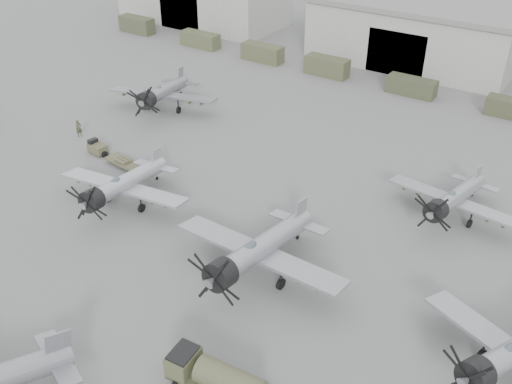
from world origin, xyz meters
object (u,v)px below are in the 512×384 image
at_px(aircraft_mid_2, 256,251).
at_px(aircraft_mid_1, 121,186).
at_px(aircraft_far_0, 161,93).
at_px(tug_trailer, 107,153).
at_px(aircraft_far_1, 453,199).
at_px(ground_crew, 79,128).
at_px(fuel_tanker, 216,377).

bearing_deg(aircraft_mid_2, aircraft_mid_1, 176.01).
xyz_separation_m(aircraft_mid_2, aircraft_far_0, (-25.95, 18.80, -0.16)).
distance_m(aircraft_mid_2, tug_trailer, 24.04).
relative_size(aircraft_mid_2, aircraft_far_1, 1.19).
height_order(aircraft_mid_2, aircraft_far_0, aircraft_mid_2).
bearing_deg(aircraft_mid_1, aircraft_far_0, 113.90).
bearing_deg(ground_crew, aircraft_far_0, -2.81).
height_order(aircraft_far_1, fuel_tanker, aircraft_far_1).
bearing_deg(aircraft_far_1, aircraft_far_0, -178.22).
distance_m(aircraft_far_0, ground_crew, 10.60).
height_order(aircraft_mid_1, tug_trailer, aircraft_mid_1).
bearing_deg(aircraft_mid_1, ground_crew, 144.22).
xyz_separation_m(aircraft_mid_2, tug_trailer, (-22.93, 6.96, -1.98)).
xyz_separation_m(aircraft_mid_2, fuel_tanker, (3.81, -9.87, -1.14)).
xyz_separation_m(fuel_tanker, tug_trailer, (-26.73, 16.83, -0.84)).
height_order(aircraft_mid_1, aircraft_far_0, aircraft_far_0).
height_order(aircraft_far_1, tug_trailer, aircraft_far_1).
distance_m(aircraft_far_0, tug_trailer, 12.36).
bearing_deg(tug_trailer, aircraft_mid_1, -29.17).
xyz_separation_m(fuel_tanker, ground_crew, (-32.97, 18.67, -0.44)).
xyz_separation_m(aircraft_mid_2, ground_crew, (-29.16, 8.80, -1.58)).
relative_size(aircraft_mid_2, fuel_tanker, 2.16).
distance_m(aircraft_mid_1, ground_crew, 15.91).
relative_size(aircraft_far_1, tug_trailer, 1.57).
height_order(aircraft_far_0, fuel_tanker, aircraft_far_0).
distance_m(aircraft_mid_1, aircraft_mid_2, 15.21).
xyz_separation_m(aircraft_mid_1, aircraft_far_0, (-10.82, 17.40, 0.13)).
distance_m(aircraft_mid_2, aircraft_far_0, 32.05).
distance_m(aircraft_mid_1, tug_trailer, 9.72).
bearing_deg(tug_trailer, ground_crew, 169.92).
bearing_deg(aircraft_mid_1, fuel_tanker, -38.70).
distance_m(aircraft_far_1, ground_crew, 39.36).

